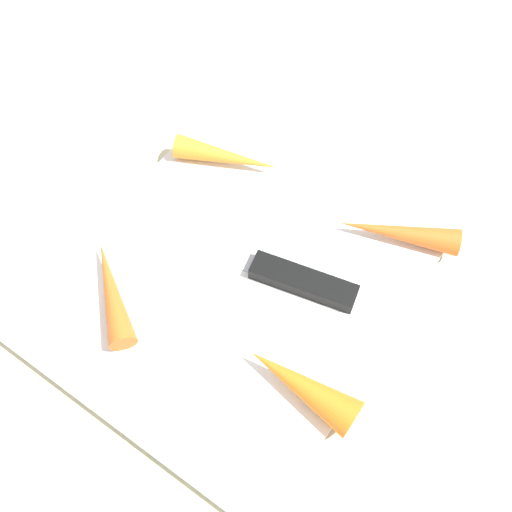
{
  "coord_description": "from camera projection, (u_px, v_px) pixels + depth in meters",
  "views": [
    {
      "loc": [
        -0.21,
        -0.15,
        0.51
      ],
      "look_at": [
        0.0,
        0.0,
        0.01
      ],
      "focal_mm": 45.88,
      "sensor_mm": 36.0,
      "label": 1
    }
  ],
  "objects": [
    {
      "name": "ground_plane",
      "position": [
        256.0,
        262.0,
        0.57
      ],
      "size": [
        1.4,
        1.4,
        0.0
      ],
      "primitive_type": "plane",
      "color": "#C6B793"
    },
    {
      "name": "cutting_board",
      "position": [
        256.0,
        259.0,
        0.56
      ],
      "size": [
        0.36,
        0.26,
        0.01
      ],
      "primitive_type": "cube",
      "color": "white",
      "rests_on": "ground_plane"
    },
    {
      "name": "knife",
      "position": [
        290.0,
        274.0,
        0.54
      ],
      "size": [
        0.07,
        0.2,
        0.01
      ],
      "rotation": [
        0.0,
        0.0,
        1.8
      ],
      "color": "#B7B7BC",
      "rests_on": "cutting_board"
    },
    {
      "name": "carrot_short",
      "position": [
        111.0,
        292.0,
        0.53
      ],
      "size": [
        0.08,
        0.09,
        0.02
      ],
      "primitive_type": "cone",
      "rotation": [
        0.0,
        1.57,
        0.91
      ],
      "color": "orange",
      "rests_on": "cutting_board"
    },
    {
      "name": "carrot_shortest",
      "position": [
        301.0,
        385.0,
        0.49
      ],
      "size": [
        0.03,
        0.09,
        0.03
      ],
      "primitive_type": "cone",
      "rotation": [
        0.0,
        1.57,
        1.57
      ],
      "color": "orange",
      "rests_on": "cutting_board"
    },
    {
      "name": "carrot_longest",
      "position": [
        398.0,
        233.0,
        0.56
      ],
      "size": [
        0.06,
        0.1,
        0.02
      ],
      "primitive_type": "cone",
      "rotation": [
        0.0,
        1.57,
        1.99
      ],
      "color": "orange",
      "rests_on": "cutting_board"
    },
    {
      "name": "carrot_long",
      "position": [
        227.0,
        157.0,
        0.59
      ],
      "size": [
        0.05,
        0.1,
        0.02
      ],
      "primitive_type": "cone",
      "rotation": [
        0.0,
        1.57,
        5.06
      ],
      "color": "orange",
      "rests_on": "cutting_board"
    }
  ]
}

